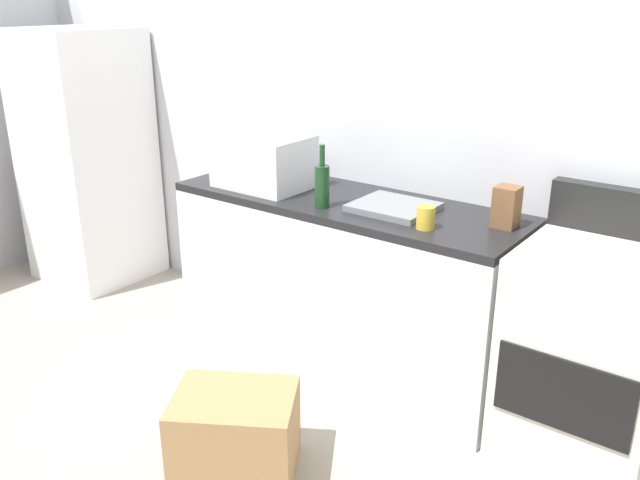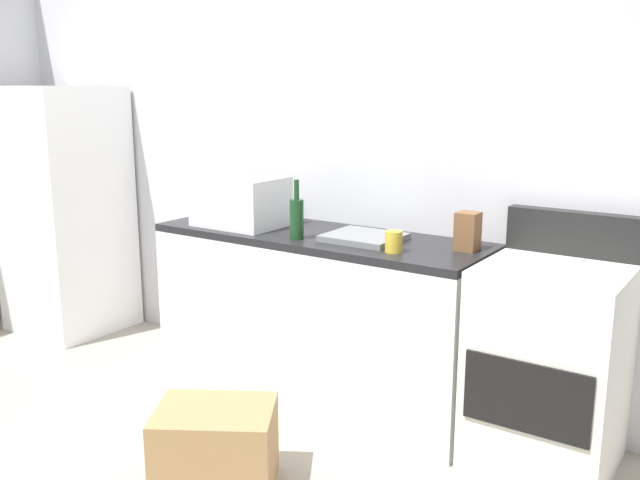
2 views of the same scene
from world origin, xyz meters
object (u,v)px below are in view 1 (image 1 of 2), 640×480
(knife_block, at_px, (506,207))
(cardboard_box_medium, at_px, (235,434))
(stove_oven, at_px, (588,351))
(coffee_mug, at_px, (426,217))
(wine_bottle, at_px, (322,185))
(microwave, at_px, (264,161))
(refrigerator, at_px, (87,158))

(knife_block, distance_m, cardboard_box_medium, 1.48)
(stove_oven, bearing_deg, knife_block, 170.89)
(stove_oven, height_order, coffee_mug, stove_oven)
(stove_oven, relative_size, wine_bottle, 3.67)
(microwave, bearing_deg, stove_oven, 2.46)
(microwave, bearing_deg, coffee_mug, -4.87)
(refrigerator, relative_size, stove_oven, 1.50)
(coffee_mug, bearing_deg, microwave, 175.13)
(refrigerator, relative_size, microwave, 3.59)
(stove_oven, relative_size, microwave, 2.39)
(microwave, xyz_separation_m, cardboard_box_medium, (0.63, -0.93, -0.86))
(microwave, xyz_separation_m, coffee_mug, (0.99, -0.08, -0.09))
(refrigerator, distance_m, cardboard_box_medium, 2.49)
(stove_oven, relative_size, coffee_mug, 11.00)
(cardboard_box_medium, bearing_deg, coffee_mug, 66.65)
(stove_oven, distance_m, microwave, 1.79)
(knife_block, relative_size, cardboard_box_medium, 0.37)
(refrigerator, xyz_separation_m, knife_block, (2.84, 0.12, 0.17))
(refrigerator, relative_size, knife_block, 9.17)
(refrigerator, bearing_deg, coffee_mug, -2.27)
(microwave, height_order, coffee_mug, microwave)
(wine_bottle, relative_size, knife_block, 1.67)
(microwave, distance_m, knife_block, 1.27)
(microwave, xyz_separation_m, wine_bottle, (0.46, -0.11, -0.03))
(stove_oven, distance_m, knife_block, 0.68)
(microwave, bearing_deg, cardboard_box_medium, -55.82)
(microwave, relative_size, knife_block, 2.56)
(stove_oven, height_order, knife_block, stove_oven)
(cardboard_box_medium, bearing_deg, knife_block, 59.55)
(stove_oven, height_order, cardboard_box_medium, stove_oven)
(refrigerator, height_order, microwave, refrigerator)
(stove_oven, bearing_deg, refrigerator, -179.03)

